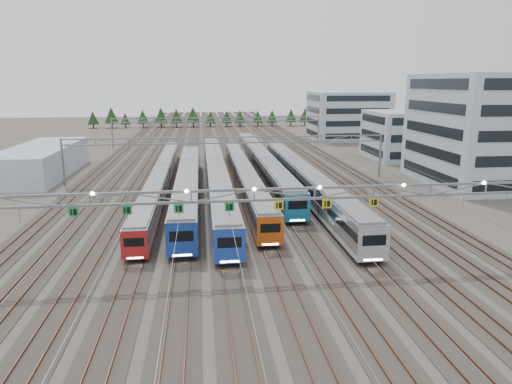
{
  "coord_description": "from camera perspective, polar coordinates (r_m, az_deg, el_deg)",
  "views": [
    {
      "loc": [
        -4.6,
        -39.6,
        17.23
      ],
      "look_at": [
        2.19,
        16.69,
        3.5
      ],
      "focal_mm": 32.0,
      "sensor_mm": 36.0,
      "label": 1
    }
  ],
  "objects": [
    {
      "name": "west_shed",
      "position": [
        95.04,
        -25.16,
        3.54
      ],
      "size": [
        10.0,
        30.0,
        5.46
      ],
      "primitive_type": "cube",
      "color": "#A0B2BF",
      "rests_on": "ground"
    },
    {
      "name": "gantry_near",
      "position": [
        41.02,
        -0.29,
        -0.71
      ],
      "size": [
        56.36,
        0.61,
        8.08
      ],
      "color": "slate",
      "rests_on": "ground"
    },
    {
      "name": "depot_bldg_south",
      "position": [
        87.29,
        26.4,
        6.99
      ],
      "size": [
        18.0,
        22.0,
        18.57
      ],
      "primitive_type": "cube",
      "color": "#A0B2BF",
      "rests_on": "ground"
    },
    {
      "name": "train_c",
      "position": [
        75.67,
        -4.97,
        2.14
      ],
      "size": [
        3.06,
        68.42,
        4.0
      ],
      "color": "black",
      "rests_on": "ground"
    },
    {
      "name": "train_f",
      "position": [
        71.51,
        6.09,
        1.49
      ],
      "size": [
        3.14,
        58.78,
        4.1
      ],
      "color": "black",
      "rests_on": "ground"
    },
    {
      "name": "depot_bldg_north",
      "position": [
        144.38,
        11.41,
        9.33
      ],
      "size": [
        22.0,
        18.0,
        14.22
      ],
      "primitive_type": "cube",
      "color": "#A0B2BF",
      "rests_on": "ground"
    },
    {
      "name": "train_e",
      "position": [
        86.71,
        0.75,
        3.71
      ],
      "size": [
        3.16,
        65.38,
        4.12
      ],
      "color": "black",
      "rests_on": "ground"
    },
    {
      "name": "gantry_mid",
      "position": [
        80.47,
        -3.56,
        5.84
      ],
      "size": [
        56.36,
        0.36,
        8.0
      ],
      "color": "slate",
      "rests_on": "ground"
    },
    {
      "name": "depot_bldg_mid",
      "position": [
        110.12,
        17.74,
        6.79
      ],
      "size": [
        14.0,
        16.0,
        10.75
      ],
      "primitive_type": "cube",
      "color": "#A0B2BF",
      "rests_on": "ground"
    },
    {
      "name": "train_d",
      "position": [
        75.01,
        -1.5,
        1.99
      ],
      "size": [
        2.87,
        57.87,
        3.73
      ],
      "color": "black",
      "rests_on": "ground"
    },
    {
      "name": "gantry_far",
      "position": [
        125.16,
        -4.8,
        8.6
      ],
      "size": [
        56.36,
        0.36,
        8.0
      ],
      "color": "slate",
      "rests_on": "ground"
    },
    {
      "name": "train_b",
      "position": [
        69.87,
        -8.48,
        1.13
      ],
      "size": [
        3.14,
        52.28,
        4.1
      ],
      "color": "black",
      "rests_on": "ground"
    },
    {
      "name": "track_bed",
      "position": [
        140.56,
        -5.0,
        7.13
      ],
      "size": [
        54.0,
        260.0,
        5.42
      ],
      "color": "#2D2823",
      "rests_on": "ground"
    },
    {
      "name": "ground",
      "position": [
        43.44,
        -0.23,
        -9.76
      ],
      "size": [
        400.0,
        400.0,
        0.0
      ],
      "primitive_type": "plane",
      "color": "#47423A",
      "rests_on": "ground"
    },
    {
      "name": "treeline",
      "position": [
        181.47,
        -3.75,
        9.48
      ],
      "size": [
        106.4,
        5.6,
        7.02
      ],
      "color": "#332114",
      "rests_on": "ground"
    },
    {
      "name": "train_a",
      "position": [
        76.29,
        -11.74,
        1.77
      ],
      "size": [
        2.61,
        64.59,
        3.39
      ],
      "color": "black",
      "rests_on": "ground"
    }
  ]
}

